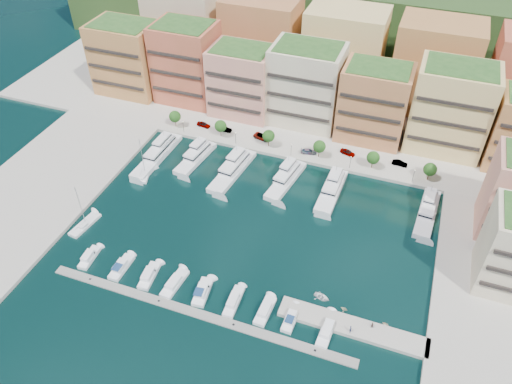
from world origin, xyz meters
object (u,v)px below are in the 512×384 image
cruiser_1 (121,267)px  tree_3 (319,147)px  lamppost_1 (236,136)px  yacht_4 (332,189)px  yacht_2 (233,168)px  lamppost_4 (414,174)px  yacht_1 (196,156)px  lamppost_0 (183,125)px  person_0 (351,329)px  car_1 (225,129)px  tree_2 (269,136)px  lamppost_3 (351,160)px  yacht_0 (158,153)px  tree_4 (373,158)px  lamppost_2 (291,148)px  cruiser_0 (89,258)px  car_2 (262,137)px  cruiser_5 (234,302)px  tender_3 (386,325)px  cruiser_8 (327,330)px  cruiser_7 (291,319)px  car_0 (204,124)px  car_4 (348,152)px  yacht_3 (287,178)px  cruiser_6 (265,311)px  tree_1 (221,126)px  tender_0 (322,297)px  tree_5 (430,169)px  cruiser_3 (175,284)px  person_1 (372,325)px  cruiser_2 (149,276)px  car_3 (308,151)px  yacht_6 (428,210)px  sailboat_0 (85,225)px  sailboat_2 (144,175)px  tree_0 (175,117)px

cruiser_1 → tree_3: bearing=60.4°
lamppost_1 → yacht_4: 35.31m
tree_3 → yacht_2: bearing=-146.6°
lamppost_4 → yacht_1: size_ratio=0.23×
lamppost_0 → person_0: lamppost_0 is taller
tree_3 → car_1: (-31.94, 2.89, -2.98)m
tree_2 → lamppost_3: bearing=-5.1°
tree_3 → yacht_0: (-46.19, -15.34, -3.53)m
tree_4 → lamppost_2: bearing=-174.5°
cruiser_0 → car_2: (22.82, 61.09, 1.25)m
cruiser_5 → tender_3: cruiser_5 is taller
cruiser_8 → car_2: bearing=120.7°
cruiser_7 → cruiser_8: cruiser_7 is taller
yacht_0 → lamppost_1: bearing=32.9°
tree_2 → person_0: 68.56m
car_0 → car_4: 47.47m
yacht_3 → cruiser_6: size_ratio=2.45×
tree_1 → tender_0: 68.05m
tree_5 → lamppost_2: tree_5 is taller
cruiser_0 → car_4: bearing=51.3°
yacht_3 → tender_0: bearing=-61.6°
cruiser_3 → tender_3: 47.78m
tree_2 → yacht_0: bearing=-153.1°
lamppost_4 → person_1: lamppost_4 is taller
lamppost_1 → cruiser_3: 56.35m
tree_5 → cruiser_2: size_ratio=0.68×
tree_4 → yacht_1: tree_4 is taller
yacht_4 → cruiser_7: yacht_4 is taller
tender_0 → car_3: (-17.26, 50.64, 1.30)m
tree_4 → car_2: 35.32m
tree_3 → lamppost_3: size_ratio=1.35×
cruiser_3 → car_2: (-0.23, 61.11, 1.25)m
lamppost_3 → yacht_6: yacht_6 is taller
cruiser_5 → person_1: 30.21m
sailboat_0 → car_4: (57.67, 52.87, 1.49)m
tree_2 → yacht_4: 27.22m
cruiser_2 → cruiser_5: size_ratio=0.96×
cruiser_3 → car_1: car_1 is taller
cruiser_7 → person_1: person_1 is taller
lamppost_0 → yacht_0: bearing=-99.5°
cruiser_1 → car_1: car_1 is taller
car_2 → tender_3: bearing=-125.5°
yacht_0 → cruiser_0: bearing=-84.3°
cruiser_5 → sailboat_0: 46.46m
lamppost_3 → sailboat_2: size_ratio=0.32×
lamppost_4 → lamppost_1: bearing=180.0°
cruiser_6 → tender_3: (25.39, 5.68, -0.11)m
car_1 → car_4: size_ratio=0.98×
tender_3 → car_1: size_ratio=0.36×
tree_0 → tree_4: size_ratio=1.00×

